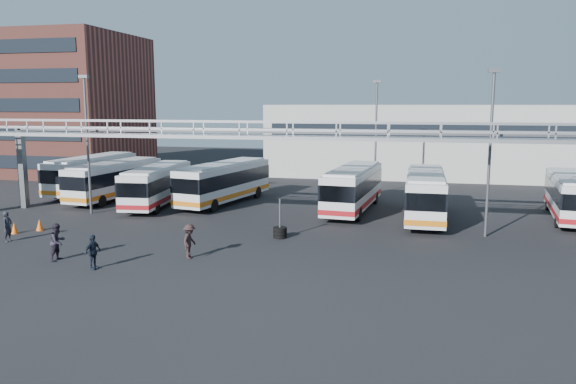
% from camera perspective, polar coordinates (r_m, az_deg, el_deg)
% --- Properties ---
extents(ground, '(140.00, 140.00, 0.00)m').
position_cam_1_polar(ground, '(31.02, -1.88, -6.32)').
color(ground, black).
rests_on(ground, ground).
extents(gantry, '(51.40, 5.15, 7.10)m').
position_cam_1_polar(gantry, '(35.72, 0.52, 4.69)').
color(gantry, '#96999F').
rests_on(gantry, ground).
extents(apartment_building, '(18.00, 15.00, 16.00)m').
position_cam_1_polar(apartment_building, '(72.20, -22.46, 8.19)').
color(apartment_building, brown).
rests_on(apartment_building, ground).
extents(warehouse, '(42.00, 14.00, 8.00)m').
position_cam_1_polar(warehouse, '(67.15, 16.78, 5.06)').
color(warehouse, '#9E9E99').
rests_on(warehouse, ground).
extents(light_pole_left, '(0.70, 0.35, 10.21)m').
position_cam_1_polar(light_pole_left, '(43.96, -19.73, 5.27)').
color(light_pole_left, '#4C4F54').
rests_on(light_pole_left, ground).
extents(light_pole_mid, '(0.70, 0.35, 10.21)m').
position_cam_1_polar(light_pole_mid, '(36.22, 19.86, 4.57)').
color(light_pole_mid, '#4C4F54').
rests_on(light_pole_mid, ground).
extents(light_pole_back, '(0.70, 0.35, 10.21)m').
position_cam_1_polar(light_pole_back, '(51.09, 8.93, 6.14)').
color(light_pole_back, '#4C4F54').
rests_on(light_pole_back, ground).
extents(bus_0, '(3.04, 11.31, 3.41)m').
position_cam_1_polar(bus_0, '(54.43, -19.26, 1.85)').
color(bus_0, silver).
rests_on(bus_0, ground).
extents(bus_1, '(3.59, 10.94, 3.26)m').
position_cam_1_polar(bus_1, '(50.20, -17.15, 1.30)').
color(bus_1, silver).
rests_on(bus_1, ground).
extents(bus_2, '(3.61, 10.80, 3.22)m').
position_cam_1_polar(bus_2, '(46.30, -13.13, 0.81)').
color(bus_2, silver).
rests_on(bus_2, ground).
extents(bus_3, '(4.79, 11.47, 3.40)m').
position_cam_1_polar(bus_3, '(46.34, -6.48, 1.12)').
color(bus_3, silver).
rests_on(bus_3, ground).
extents(bus_5, '(3.55, 11.35, 3.39)m').
position_cam_1_polar(bus_5, '(43.10, 6.64, 0.52)').
color(bus_5, silver).
rests_on(bus_5, ground).
extents(bus_6, '(2.62, 11.23, 3.41)m').
position_cam_1_polar(bus_6, '(40.97, 13.77, -0.11)').
color(bus_6, silver).
rests_on(bus_6, ground).
extents(bus_8, '(3.61, 10.74, 3.20)m').
position_cam_1_polar(bus_8, '(44.56, 26.75, -0.25)').
color(bus_8, silver).
rests_on(bus_8, ground).
extents(pedestrian_a, '(0.45, 0.68, 1.84)m').
position_cam_1_polar(pedestrian_a, '(37.50, -26.60, -3.15)').
color(pedestrian_a, black).
rests_on(pedestrian_a, ground).
extents(pedestrian_b, '(0.86, 1.05, 1.98)m').
position_cam_1_polar(pedestrian_b, '(31.99, -22.34, -4.70)').
color(pedestrian_b, '#26202D').
rests_on(pedestrian_b, ground).
extents(pedestrian_c, '(0.71, 1.21, 1.86)m').
position_cam_1_polar(pedestrian_c, '(30.41, -9.97, -4.96)').
color(pedestrian_c, black).
rests_on(pedestrian_c, ground).
extents(pedestrian_d, '(0.62, 1.10, 1.77)m').
position_cam_1_polar(pedestrian_d, '(29.69, -19.23, -5.77)').
color(pedestrian_d, '#19202D').
rests_on(pedestrian_d, ground).
extents(cone_left, '(0.52, 0.52, 0.71)m').
position_cam_1_polar(cone_left, '(39.70, -26.04, -3.31)').
color(cone_left, '#E9570C').
rests_on(cone_left, ground).
extents(cone_right, '(0.54, 0.54, 0.75)m').
position_cam_1_polar(cone_right, '(39.94, -23.92, -3.07)').
color(cone_right, '#E9570C').
rests_on(cone_right, ground).
extents(tire_stack, '(0.85, 0.85, 2.42)m').
position_cam_1_polar(tire_stack, '(34.55, -0.82, -4.02)').
color(tire_stack, black).
rests_on(tire_stack, ground).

